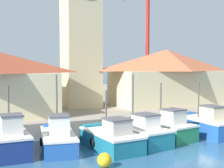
# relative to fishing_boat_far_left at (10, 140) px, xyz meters

# --- Properties ---
(ground_plane) EXTENTS (300.00, 300.00, 0.00)m
(ground_plane) POSITION_rel_fishing_boat_far_left_xyz_m (9.17, -4.73, -0.81)
(ground_plane) COLOR #2D567A
(quay_wharf) EXTENTS (120.00, 40.00, 1.11)m
(quay_wharf) POSITION_rel_fishing_boat_far_left_xyz_m (9.17, 22.80, -0.26)
(quay_wharf) COLOR gray
(quay_wharf) RESTS_ON ground
(fishing_boat_far_left) EXTENTS (1.99, 4.18, 3.84)m
(fishing_boat_far_left) POSITION_rel_fishing_boat_far_left_xyz_m (0.00, 0.00, 0.00)
(fishing_boat_far_left) COLOR navy
(fishing_boat_far_left) RESTS_ON ground
(fishing_boat_left_outer) EXTENTS (2.52, 4.91, 4.41)m
(fishing_boat_left_outer) POSITION_rel_fishing_boat_far_left_xyz_m (2.66, -0.09, -0.09)
(fishing_boat_left_outer) COLOR #2356A8
(fishing_boat_left_outer) RESTS_ON ground
(fishing_boat_left_inner) EXTENTS (2.57, 4.76, 3.47)m
(fishing_boat_left_inner) POSITION_rel_fishing_boat_far_left_xyz_m (5.59, -1.13, -0.14)
(fishing_boat_left_inner) COLOR #196B7F
(fishing_boat_left_inner) RESTS_ON ground
(fishing_boat_mid_left) EXTENTS (2.80, 4.85, 4.39)m
(fishing_boat_mid_left) POSITION_rel_fishing_boat_far_left_xyz_m (7.67, -0.69, -0.10)
(fishing_boat_mid_left) COLOR #196B7F
(fishing_boat_mid_left) RESTS_ON ground
(fishing_boat_center) EXTENTS (2.78, 4.45, 3.77)m
(fishing_boat_center) POSITION_rel_fishing_boat_far_left_xyz_m (10.14, -0.07, -0.10)
(fishing_boat_center) COLOR #237A4C
(fishing_boat_center) RESTS_ON ground
(fishing_boat_mid_right) EXTENTS (2.07, 4.89, 3.80)m
(fishing_boat_mid_right) POSITION_rel_fishing_boat_far_left_xyz_m (13.21, -0.30, -0.05)
(fishing_boat_mid_right) COLOR #2356A8
(fishing_boat_mid_right) RESTS_ON ground
(clock_tower) EXTENTS (3.67, 3.67, 17.01)m
(clock_tower) POSITION_rel_fishing_boat_far_left_xyz_m (7.28, 9.92, 8.41)
(clock_tower) COLOR beige
(clock_tower) RESTS_ON quay_wharf
(warehouse_right) EXTENTS (11.04, 5.82, 5.47)m
(warehouse_right) POSITION_rel_fishing_boat_far_left_xyz_m (15.79, 8.54, 3.10)
(warehouse_right) COLOR beige
(warehouse_right) RESTS_ON quay_wharf
(port_crane_near) EXTENTS (2.77, 7.15, 17.80)m
(port_crane_near) POSITION_rel_fishing_boat_far_left_xyz_m (21.75, 22.90, 6.78)
(port_crane_near) COLOR maroon
(port_crane_near) RESTS_ON quay_wharf
(port_crane_far) EXTENTS (4.93, 8.17, 18.37)m
(port_crane_far) POSITION_rel_fishing_boat_far_left_xyz_m (8.82, 20.85, 7.45)
(port_crane_far) COLOR #976E11
(port_crane_far) RESTS_ON quay_wharf
(mooring_buoy) EXTENTS (0.72, 0.72, 0.72)m
(mooring_buoy) POSITION_rel_fishing_boat_far_left_xyz_m (3.98, -4.10, -0.45)
(mooring_buoy) COLOR gold
(mooring_buoy) RESTS_ON ground
(dock_worker_near_tower) EXTENTS (0.34, 0.22, 1.62)m
(dock_worker_near_tower) POSITION_rel_fishing_boat_far_left_xyz_m (2.17, 4.70, 1.14)
(dock_worker_near_tower) COLOR #33333D
(dock_worker_near_tower) RESTS_ON quay_wharf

